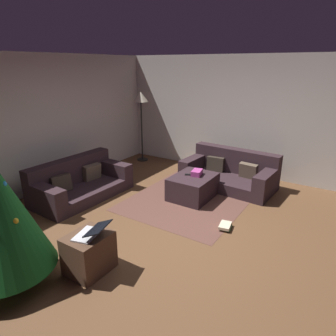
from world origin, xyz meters
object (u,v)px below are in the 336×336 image
object	(u,v)px
couch_left	(79,183)
book_stack	(225,226)
gift_box	(197,173)
couch_right	(230,173)
ottoman	(193,187)
side_table	(89,253)
laptop	(91,232)
corner_lamp	(141,102)
tv_remote	(189,175)

from	to	relation	value
couch_left	book_stack	bearing A→B (deg)	99.10
couch_left	gift_box	size ratio (longest dim) A/B	7.22
gift_box	couch_right	bearing A→B (deg)	-20.51
couch_right	ottoman	world-z (taller)	couch_right
ottoman	side_table	bearing A→B (deg)	179.17
side_table	laptop	xyz separation A→B (m)	(0.02, -0.06, 0.30)
laptop	book_stack	world-z (taller)	laptop
couch_right	ottoman	bearing A→B (deg)	73.18
couch_left	gift_box	world-z (taller)	couch_left
ottoman	corner_lamp	world-z (taller)	corner_lamp
couch_right	tv_remote	bearing A→B (deg)	68.60
corner_lamp	side_table	bearing A→B (deg)	-150.77
book_stack	corner_lamp	distance (m)	4.09
ottoman	corner_lamp	bearing A→B (deg)	58.92
couch_right	book_stack	world-z (taller)	couch_right
couch_left	gift_box	distance (m)	2.24
laptop	tv_remote	bearing A→B (deg)	2.40
ottoman	corner_lamp	size ratio (longest dim) A/B	0.51
couch_left	side_table	bearing A→B (deg)	53.09
gift_box	corner_lamp	world-z (taller)	corner_lamp
couch_right	ottoman	distance (m)	1.02
tv_remote	side_table	size ratio (longest dim) A/B	0.31
gift_box	side_table	distance (m)	2.66
tv_remote	laptop	bearing A→B (deg)	156.39
side_table	laptop	size ratio (longest dim) A/B	1.16
ottoman	laptop	bearing A→B (deg)	-179.59
couch_left	gift_box	xyz separation A→B (m)	(1.20, -1.88, 0.21)
tv_remote	couch_left	bearing A→B (deg)	96.37
gift_box	book_stack	xyz separation A→B (m)	(-0.83, -0.95, -0.43)
tv_remote	corner_lamp	bearing A→B (deg)	31.91
couch_right	tv_remote	world-z (taller)	couch_right
couch_left	corner_lamp	size ratio (longest dim) A/B	1.06
ottoman	tv_remote	world-z (taller)	tv_remote
laptop	side_table	bearing A→B (deg)	105.19
couch_right	gift_box	distance (m)	0.95
ottoman	corner_lamp	xyz separation A→B (m)	(1.34, 2.22, 1.28)
gift_box	corner_lamp	xyz separation A→B (m)	(1.26, 2.25, 1.02)
tv_remote	side_table	distance (m)	2.58
couch_right	tv_remote	distance (m)	1.06
couch_right	book_stack	size ratio (longest dim) A/B	6.92
couch_left	side_table	world-z (taller)	couch_left
corner_lamp	tv_remote	bearing A→B (deg)	-122.09
side_table	couch_right	bearing A→B (deg)	-6.35
couch_left	couch_right	world-z (taller)	couch_right
ottoman	tv_remote	xyz separation A→B (m)	(0.00, 0.09, 0.22)
ottoman	side_table	world-z (taller)	side_table
couch_left	book_stack	xyz separation A→B (m)	(0.37, -2.83, -0.22)
book_stack	tv_remote	bearing A→B (deg)	54.77
ottoman	book_stack	size ratio (longest dim) A/B	3.25
ottoman	gift_box	size ratio (longest dim) A/B	3.44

